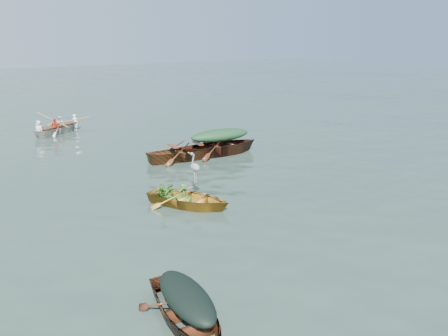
# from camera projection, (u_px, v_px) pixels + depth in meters

# --- Properties ---
(ground) EXTENTS (140.00, 140.00, 0.00)m
(ground) POSITION_uv_depth(u_px,v_px,m) (264.00, 195.00, 13.69)
(ground) COLOR #2D3F36
(ground) RESTS_ON ground
(yellow_dinghy) EXTENTS (2.73, 3.46, 0.86)m
(yellow_dinghy) POSITION_uv_depth(u_px,v_px,m) (189.00, 206.00, 12.76)
(yellow_dinghy) COLOR #B57823
(yellow_dinghy) RESTS_ON ground
(dark_covered_boat) EXTENTS (1.71, 3.44, 0.80)m
(dark_covered_boat) POSITION_uv_depth(u_px,v_px,m) (187.00, 325.00, 7.49)
(dark_covered_boat) COLOR #451D10
(dark_covered_boat) RESTS_ON ground
(green_tarp_boat) EXTENTS (5.02, 2.14, 1.17)m
(green_tarp_boat) POSITION_uv_depth(u_px,v_px,m) (220.00, 155.00, 18.42)
(green_tarp_boat) COLOR #4A1F11
(green_tarp_boat) RESTS_ON ground
(open_wooden_boat) EXTENTS (4.59, 2.16, 1.03)m
(open_wooden_boat) POSITION_uv_depth(u_px,v_px,m) (186.00, 160.00, 17.66)
(open_wooden_boat) COLOR #5F3217
(open_wooden_boat) RESTS_ON ground
(rowed_boat) EXTENTS (3.94, 2.87, 0.90)m
(rowed_boat) POSITION_uv_depth(u_px,v_px,m) (59.00, 134.00, 22.53)
(rowed_boat) COLOR silver
(rowed_boat) RESTS_ON ground
(dark_tarp_cover) EXTENTS (0.94, 1.89, 0.40)m
(dark_tarp_cover) POSITION_uv_depth(u_px,v_px,m) (186.00, 294.00, 7.32)
(dark_tarp_cover) COLOR black
(dark_tarp_cover) RESTS_ON dark_covered_boat
(green_tarp_cover) EXTENTS (2.76, 1.18, 0.52)m
(green_tarp_cover) POSITION_uv_depth(u_px,v_px,m) (220.00, 135.00, 18.18)
(green_tarp_cover) COLOR #16371C
(green_tarp_cover) RESTS_ON green_tarp_boat
(thwart_benches) EXTENTS (2.32, 1.21, 0.04)m
(thwart_benches) POSITION_uv_depth(u_px,v_px,m) (186.00, 147.00, 17.50)
(thwart_benches) COLOR #511F13
(thwart_benches) RESTS_ON open_wooden_boat
(heron) EXTENTS (0.44, 0.49, 0.92)m
(heron) POSITION_uv_depth(u_px,v_px,m) (195.00, 172.00, 13.01)
(heron) COLOR gray
(heron) RESTS_ON yellow_dinghy
(dinghy_weeds) EXTENTS (1.04, 1.12, 0.60)m
(dinghy_weeds) POSITION_uv_depth(u_px,v_px,m) (172.00, 180.00, 12.79)
(dinghy_weeds) COLOR #33661A
(dinghy_weeds) RESTS_ON yellow_dinghy
(rowers) EXTENTS (2.87, 2.21, 0.76)m
(rowers) POSITION_uv_depth(u_px,v_px,m) (57.00, 118.00, 22.29)
(rowers) COLOR white
(rowers) RESTS_ON rowed_boat
(oars) EXTENTS (1.77, 2.57, 0.06)m
(oars) POSITION_uv_depth(u_px,v_px,m) (58.00, 125.00, 22.39)
(oars) COLOR olive
(oars) RESTS_ON rowed_boat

